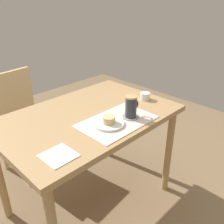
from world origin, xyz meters
TOP-DOWN VIEW (x-y plane):
  - ground_plane at (0.00, 0.00)m, footprint 4.40×4.40m
  - dining_table at (0.00, 0.00)m, footprint 1.11×0.74m
  - wooden_chair at (-0.09, 0.74)m, footprint 0.46×0.46m
  - placemat at (0.06, -0.20)m, footprint 0.46×0.29m
  - pastry_plate at (0.00, -0.19)m, footprint 0.18×0.18m
  - pastry at (0.00, -0.19)m, footprint 0.07×0.07m
  - coffee_coaster at (0.16, -0.22)m, footprint 0.10×0.10m
  - coffee_mug at (0.16, -0.22)m, footprint 0.10×0.07m
  - paper_napkin at (-0.38, -0.24)m, footprint 0.15×0.15m
  - sugar_bowl at (0.45, -0.11)m, footprint 0.07×0.07m

SIDE VIEW (x-z plane):
  - ground_plane at x=0.00m, z-range -0.02..0.00m
  - wooden_chair at x=-0.09m, z-range 0.05..0.90m
  - dining_table at x=0.00m, z-range 0.28..1.02m
  - placemat at x=0.06m, z-range 0.74..0.74m
  - paper_napkin at x=-0.38m, z-range 0.74..0.74m
  - coffee_coaster at x=0.16m, z-range 0.74..0.75m
  - pastry_plate at x=0.00m, z-range 0.74..0.75m
  - sugar_bowl at x=0.45m, z-range 0.74..0.79m
  - pastry at x=0.00m, z-range 0.75..0.79m
  - coffee_mug at x=0.16m, z-range 0.75..0.88m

